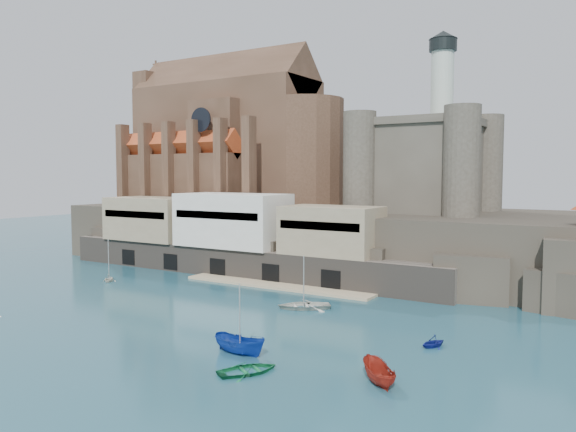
# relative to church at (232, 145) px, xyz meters

# --- Properties ---
(ground) EXTENTS (300.00, 300.00, 0.00)m
(ground) POSITION_rel_church_xyz_m (24.13, -41.85, -22.13)
(ground) COLOR #1A4757
(ground) RESTS_ON ground
(promontory) EXTENTS (100.00, 36.00, 10.00)m
(promontory) POSITION_rel_church_xyz_m (23.94, -2.48, -17.20)
(promontory) COLOR #2A2620
(promontory) RESTS_ON ground
(quay) EXTENTS (70.00, 12.00, 13.05)m
(quay) POSITION_rel_church_xyz_m (13.94, -18.78, -16.06)
(quay) COLOR #5E554B
(quay) RESTS_ON ground
(church) EXTENTS (47.00, 25.93, 30.51)m
(church) POSITION_rel_church_xyz_m (0.00, 0.00, 0.00)
(church) COLOR #462F20
(church) RESTS_ON promontory
(castle_keep) EXTENTS (21.20, 21.20, 29.30)m
(castle_keep) POSITION_rel_church_xyz_m (40.21, -0.78, -3.81)
(castle_keep) COLOR #454036
(castle_keep) RESTS_ON promontory
(boat_2) EXTENTS (2.23, 2.18, 5.54)m
(boat_2) POSITION_rel_church_xyz_m (39.77, -50.94, -22.13)
(boat_2) COLOR navy
(boat_2) RESTS_ON ground
(boat_3) EXTENTS (3.64, 2.82, 5.09)m
(boat_3) POSITION_rel_church_xyz_m (43.23, -54.48, -22.13)
(boat_3) COLOR #13703E
(boat_3) RESTS_ON ground
(boat_4) EXTENTS (2.86, 2.54, 2.83)m
(boat_4) POSITION_rel_church_xyz_m (2.55, -33.89, -22.13)
(boat_4) COLOR beige
(boat_4) RESTS_ON ground
(boat_5) EXTENTS (2.62, 2.62, 4.86)m
(boat_5) POSITION_rel_church_xyz_m (53.09, -50.90, -22.13)
(boat_5) COLOR maroon
(boat_5) RESTS_ON ground
(boat_6) EXTENTS (3.79, 4.45, 6.39)m
(boat_6) POSITION_rel_church_xyz_m (36.02, -33.06, -22.13)
(boat_6) COLOR silver
(boat_6) RESTS_ON ground
(boat_7) EXTENTS (2.84, 2.39, 2.82)m
(boat_7) POSITION_rel_church_xyz_m (53.95, -39.73, -22.13)
(boat_7) COLOR navy
(boat_7) RESTS_ON ground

